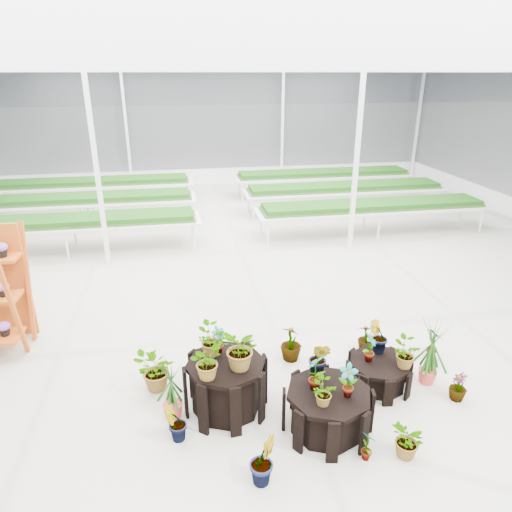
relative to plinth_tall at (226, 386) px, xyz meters
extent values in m
plane|color=gray|center=(0.84, 1.49, -0.36)|extent=(24.00, 24.00, 0.00)
cylinder|color=black|center=(0.00, 0.00, 0.00)|extent=(1.18, 1.18, 0.73)
cylinder|color=black|center=(1.20, -0.60, -0.08)|extent=(1.29, 1.29, 0.57)
cylinder|color=black|center=(2.20, 0.10, -0.16)|extent=(0.99, 0.99, 0.40)
imported|color=#16400E|center=(-0.18, 0.22, 0.58)|extent=(0.51, 0.50, 0.43)
imported|color=#16400E|center=(0.19, -0.17, 0.65)|extent=(0.58, 0.63, 0.56)
imported|color=#16400E|center=(-0.06, 0.24, 0.56)|extent=(0.25, 0.23, 0.39)
imported|color=#16400E|center=(-0.25, -0.26, 0.59)|extent=(0.50, 0.52, 0.45)
imported|color=#16400E|center=(1.04, -0.51, 0.45)|extent=(0.30, 0.30, 0.48)
imported|color=#16400E|center=(1.38, -0.72, 0.43)|extent=(0.27, 0.23, 0.44)
imported|color=#16400E|center=(1.17, -0.28, 0.47)|extent=(0.36, 0.36, 0.52)
imported|color=#16400E|center=(1.04, -0.80, 0.37)|extent=(0.38, 0.39, 0.33)
imported|color=#16400E|center=(2.04, 0.13, 0.27)|extent=(0.28, 0.30, 0.47)
imported|color=#16400E|center=(2.46, -0.06, 0.25)|extent=(0.47, 0.49, 0.42)
imported|color=#16400E|center=(2.25, 0.33, 0.29)|extent=(0.29, 0.24, 0.51)
imported|color=#16400E|center=(-0.67, -0.48, -0.11)|extent=(0.36, 0.35, 0.51)
imported|color=#16400E|center=(-0.93, 0.56, -0.05)|extent=(0.65, 0.69, 0.62)
imported|color=#16400E|center=(0.26, -1.24, -0.06)|extent=(0.42, 0.42, 0.60)
imported|color=#16400E|center=(1.50, -1.16, -0.15)|extent=(0.23, 0.26, 0.42)
imported|color=#16400E|center=(1.98, -1.21, -0.13)|extent=(0.43, 0.48, 0.46)
imported|color=#16400E|center=(3.15, -0.38, -0.15)|extent=(0.31, 0.31, 0.42)
imported|color=#16400E|center=(3.34, 0.61, -0.10)|extent=(0.25, 0.31, 0.53)
imported|color=#16400E|center=(2.38, 0.97, -0.13)|extent=(0.35, 0.35, 0.47)
imported|color=#16400E|center=(1.13, 0.95, -0.07)|extent=(0.47, 0.47, 0.59)
imported|color=#16400E|center=(-0.16, 0.90, -0.09)|extent=(0.38, 0.38, 0.54)
camera|label=1|loc=(-0.48, -4.92, 3.84)|focal=32.00mm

